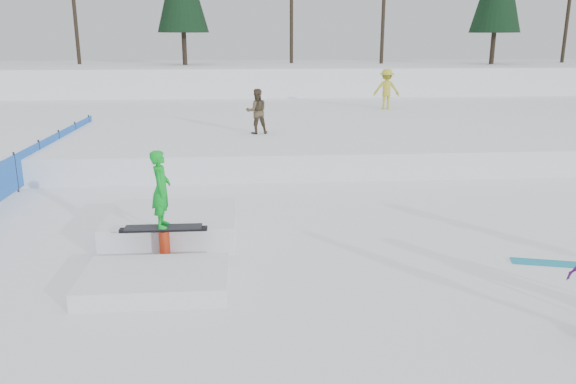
{
  "coord_description": "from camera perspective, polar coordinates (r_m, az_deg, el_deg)",
  "views": [
    {
      "loc": [
        -0.35,
        -8.66,
        4.03
      ],
      "look_at": [
        0.5,
        2.0,
        1.1
      ],
      "focal_mm": 35.0,
      "sensor_mm": 36.0,
      "label": 1
    }
  ],
  "objects": [
    {
      "name": "ground",
      "position": [
        9.56,
        -2.07,
        -9.63
      ],
      "size": [
        120.0,
        120.0,
        0.0
      ],
      "primitive_type": "plane",
      "color": "white"
    },
    {
      "name": "snow_berm",
      "position": [
        38.76,
        -4.1,
        11.1
      ],
      "size": [
        60.0,
        14.0,
        2.4
      ],
      "primitive_type": "cube",
      "color": "white",
      "rests_on": "ground"
    },
    {
      "name": "snow_midrise",
      "position": [
        24.93,
        -3.73,
        6.92
      ],
      "size": [
        50.0,
        18.0,
        0.8
      ],
      "primitive_type": "cube",
      "color": "white",
      "rests_on": "ground"
    },
    {
      "name": "safety_fence",
      "position": [
        16.82,
        -25.91,
        1.82
      ],
      "size": [
        0.05,
        16.0,
        1.1
      ],
      "color": "blue",
      "rests_on": "ground"
    },
    {
      "name": "walker_olive",
      "position": [
        19.76,
        -3.19,
        8.18
      ],
      "size": [
        0.84,
        0.7,
        1.56
      ],
      "primitive_type": "imported",
      "rotation": [
        0.0,
        0.0,
        3.3
      ],
      "color": "#493D29",
      "rests_on": "snow_midrise"
    },
    {
      "name": "walker_ygreen",
      "position": [
        27.2,
        9.98,
        10.25
      ],
      "size": [
        1.32,
        0.92,
        1.86
      ],
      "primitive_type": "imported",
      "rotation": [
        0.0,
        0.0,
        2.93
      ],
      "color": "gold",
      "rests_on": "snow_midrise"
    },
    {
      "name": "loose_board_teal",
      "position": [
        11.54,
        25.15,
        -6.57
      ],
      "size": [
        1.42,
        0.65,
        0.03
      ],
      "primitive_type": "cube",
      "rotation": [
        0.0,
        0.0,
        -0.27
      ],
      "color": "teal",
      "rests_on": "ground"
    },
    {
      "name": "jib_rail_feature",
      "position": [
        11.27,
        -12.04,
        -4.34
      ],
      "size": [
        2.6,
        4.4,
        2.11
      ],
      "color": "white",
      "rests_on": "ground"
    }
  ]
}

